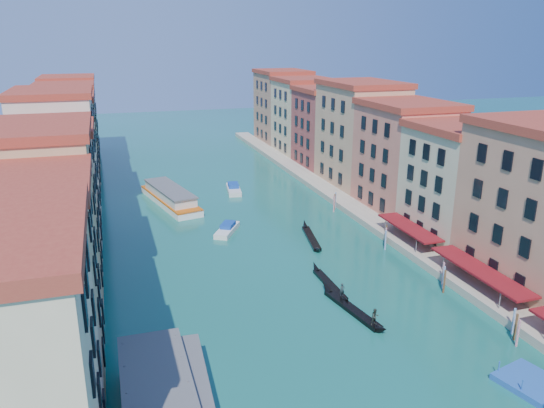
# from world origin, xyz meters

# --- Properties ---
(left_bank_palazzos) EXTENTS (12.80, 128.40, 21.00)m
(left_bank_palazzos) POSITION_xyz_m (-26.00, 64.68, 9.71)
(left_bank_palazzos) COLOR beige
(left_bank_palazzos) RESTS_ON ground
(right_bank_palazzos) EXTENTS (12.80, 128.40, 21.00)m
(right_bank_palazzos) POSITION_xyz_m (30.00, 65.00, 9.75)
(right_bank_palazzos) COLOR #9B4931
(right_bank_palazzos) RESTS_ON ground
(quay) EXTENTS (4.00, 140.00, 1.00)m
(quay) POSITION_xyz_m (22.00, 65.00, 0.50)
(quay) COLOR #A19882
(quay) RESTS_ON ground
(restaurant_awnings) EXTENTS (3.20, 44.55, 3.12)m
(restaurant_awnings) POSITION_xyz_m (22.19, 23.00, 2.99)
(restaurant_awnings) COLOR maroon
(restaurant_awnings) RESTS_ON ground
(mooring_poles_right) EXTENTS (1.44, 54.24, 3.20)m
(mooring_poles_right) POSITION_xyz_m (19.10, 28.80, 1.30)
(mooring_poles_right) COLOR #523A1C
(mooring_poles_right) RESTS_ON ground
(vaporetto_near) EXTENTS (5.30, 19.09, 2.81)m
(vaporetto_near) POSITION_xyz_m (-14.00, 12.35, 1.27)
(vaporetto_near) COLOR white
(vaporetto_near) RESTS_ON ground
(vaporetto_far) EXTENTS (8.92, 20.79, 3.02)m
(vaporetto_far) POSITION_xyz_m (-7.94, 70.43, 1.36)
(vaporetto_far) COLOR white
(vaporetto_far) RESTS_ON ground
(gondola_fore) EXTENTS (1.04, 11.08, 2.21)m
(gondola_fore) POSITION_xyz_m (6.32, 30.64, 0.37)
(gondola_fore) COLOR black
(gondola_fore) RESTS_ON ground
(gondola_right) EXTENTS (3.03, 12.52, 2.50)m
(gondola_right) POSITION_xyz_m (6.21, 23.91, 0.48)
(gondola_right) COLOR black
(gondola_right) RESTS_ON ground
(gondola_far) EXTENTS (3.13, 12.32, 1.75)m
(gondola_far) POSITION_xyz_m (9.94, 46.05, 0.36)
(gondola_far) COLOR black
(gondola_far) RESTS_ON ground
(motorboat_mid) EXTENTS (5.29, 6.95, 1.41)m
(motorboat_mid) POSITION_xyz_m (-1.37, 52.75, 0.55)
(motorboat_mid) COLOR silver
(motorboat_mid) RESTS_ON ground
(motorboat_far) EXTENTS (3.48, 7.94, 1.59)m
(motorboat_far) POSITION_xyz_m (4.92, 74.67, 0.62)
(motorboat_far) COLOR silver
(motorboat_far) RESTS_ON ground
(blue_dock) EXTENTS (6.04, 7.69, 0.57)m
(blue_dock) POSITION_xyz_m (15.50, 6.71, 0.28)
(blue_dock) COLOR #2258AD
(blue_dock) RESTS_ON ground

